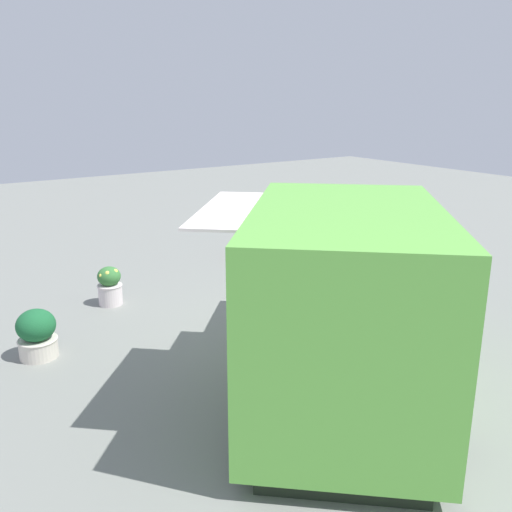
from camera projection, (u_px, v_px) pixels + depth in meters
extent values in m
plane|color=gray|center=(294.00, 335.00, 9.08)|extent=(40.00, 40.00, 0.00)
cube|color=#65B945|center=(344.00, 306.00, 6.54)|extent=(3.98, 4.11, 2.34)
cube|color=#65B945|center=(340.00, 265.00, 9.07)|extent=(2.56, 2.52, 1.78)
cube|color=black|center=(340.00, 236.00, 9.70)|extent=(1.31, 1.15, 0.68)
cube|color=black|center=(253.00, 291.00, 6.64)|extent=(1.33, 1.50, 0.82)
cube|color=white|center=(228.00, 209.00, 6.40)|extent=(1.88, 2.02, 0.03)
cube|color=black|center=(339.00, 372.00, 7.63)|extent=(4.51, 4.79, 0.21)
cylinder|color=black|center=(398.00, 313.00, 8.95)|extent=(0.68, 0.73, 0.77)
cylinder|color=black|center=(280.00, 308.00, 9.19)|extent=(0.68, 0.73, 0.77)
cylinder|color=black|center=(430.00, 416.00, 6.09)|extent=(0.68, 0.73, 0.77)
cylinder|color=black|center=(256.00, 404.00, 6.33)|extent=(0.68, 0.73, 0.77)
ellipsoid|color=black|center=(250.00, 254.00, 13.52)|extent=(0.63, 0.67, 0.11)
cube|color=black|center=(247.00, 256.00, 13.32)|extent=(0.27, 0.37, 0.11)
cube|color=black|center=(255.00, 256.00, 13.33)|extent=(0.27, 0.37, 0.11)
cube|color=#B03037|center=(250.00, 242.00, 13.43)|extent=(0.34, 0.37, 0.50)
sphere|color=brown|center=(250.00, 228.00, 13.33)|extent=(0.21, 0.21, 0.21)
sphere|color=black|center=(250.00, 227.00, 13.33)|extent=(0.21, 0.21, 0.21)
cube|color=#B03037|center=(247.00, 240.00, 13.27)|extent=(0.24, 0.34, 0.27)
cube|color=#B03037|center=(255.00, 240.00, 13.29)|extent=(0.24, 0.34, 0.27)
cylinder|color=#D6B057|center=(251.00, 245.00, 13.14)|extent=(0.18, 0.39, 0.09)
cube|color=#5A9E3D|center=(251.00, 244.00, 13.13)|extent=(0.12, 0.32, 0.02)
cylinder|color=beige|center=(39.00, 348.00, 8.28)|extent=(0.56, 0.56, 0.30)
torus|color=beige|center=(38.00, 340.00, 8.24)|extent=(0.58, 0.58, 0.04)
ellipsoid|color=#1B5C31|center=(36.00, 325.00, 8.18)|extent=(0.57, 0.57, 0.48)
sphere|color=red|center=(21.00, 322.00, 8.23)|extent=(0.07, 0.07, 0.07)
sphere|color=red|center=(23.00, 323.00, 7.97)|extent=(0.06, 0.06, 0.06)
sphere|color=red|center=(35.00, 312.00, 8.29)|extent=(0.07, 0.07, 0.07)
sphere|color=red|center=(18.00, 327.00, 8.06)|extent=(0.08, 0.08, 0.08)
cylinder|color=silver|center=(110.00, 294.00, 10.37)|extent=(0.44, 0.44, 0.39)
torus|color=silver|center=(110.00, 285.00, 10.32)|extent=(0.47, 0.47, 0.04)
ellipsoid|color=#377236|center=(109.00, 276.00, 10.27)|extent=(0.43, 0.43, 0.36)
sphere|color=#E8E05A|center=(107.00, 273.00, 10.11)|extent=(0.09, 0.09, 0.09)
sphere|color=#F9E252|center=(101.00, 276.00, 10.12)|extent=(0.08, 0.08, 0.08)
sphere|color=#F9E857|center=(115.00, 271.00, 10.21)|extent=(0.09, 0.09, 0.09)
sphere|color=#F8D751|center=(112.00, 269.00, 10.38)|extent=(0.06, 0.06, 0.06)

